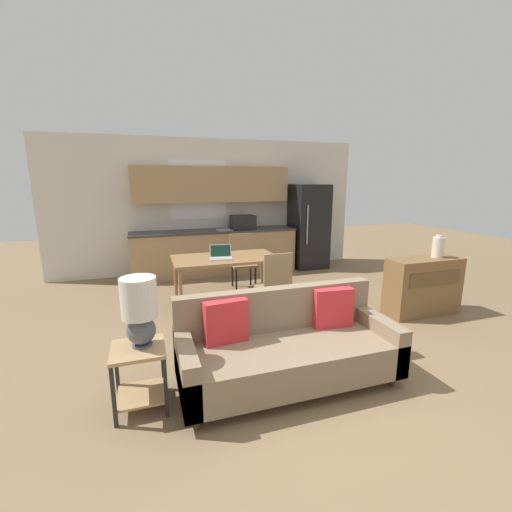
# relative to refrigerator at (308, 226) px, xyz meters

# --- Properties ---
(ground_plane) EXTENTS (20.00, 20.00, 0.00)m
(ground_plane) POSITION_rel_refrigerator_xyz_m (-2.06, -4.22, -0.90)
(ground_plane) COLOR #7F6647
(wall_back) EXTENTS (6.40, 0.07, 2.70)m
(wall_back) POSITION_rel_refrigerator_xyz_m (-2.06, 0.41, 0.46)
(wall_back) COLOR silver
(wall_back) RESTS_ON ground_plane
(kitchen_counter) EXTENTS (3.30, 0.65, 2.15)m
(kitchen_counter) POSITION_rel_refrigerator_xyz_m (-2.04, 0.11, -0.05)
(kitchen_counter) COLOR tan
(kitchen_counter) RESTS_ON ground_plane
(refrigerator) EXTENTS (0.72, 0.75, 1.79)m
(refrigerator) POSITION_rel_refrigerator_xyz_m (0.00, 0.00, 0.00)
(refrigerator) COLOR black
(refrigerator) RESTS_ON ground_plane
(dining_table) EXTENTS (1.54, 0.85, 0.75)m
(dining_table) POSITION_rel_refrigerator_xyz_m (-2.29, -1.80, -0.21)
(dining_table) COLOR olive
(dining_table) RESTS_ON ground_plane
(couch) EXTENTS (2.02, 0.80, 0.85)m
(couch) POSITION_rel_refrigerator_xyz_m (-2.21, -3.96, -0.56)
(couch) COLOR #3D2D1E
(couch) RESTS_ON ground_plane
(side_table) EXTENTS (0.43, 0.43, 0.54)m
(side_table) POSITION_rel_refrigerator_xyz_m (-3.52, -3.96, -0.53)
(side_table) COLOR tan
(side_table) RESTS_ON ground_plane
(table_lamp) EXTENTS (0.29, 0.29, 0.58)m
(table_lamp) POSITION_rel_refrigerator_xyz_m (-3.49, -3.94, -0.03)
(table_lamp) COLOR #4C515B
(table_lamp) RESTS_ON side_table
(credenza) EXTENTS (1.06, 0.40, 0.81)m
(credenza) POSITION_rel_refrigerator_xyz_m (0.30, -3.01, -0.49)
(credenza) COLOR brown
(credenza) RESTS_ON ground_plane
(vase) EXTENTS (0.16, 0.16, 0.32)m
(vase) POSITION_rel_refrigerator_xyz_m (0.51, -3.00, 0.06)
(vase) COLOR beige
(vase) RESTS_ON credenza
(dining_chair_near_right) EXTENTS (0.43, 0.43, 0.95)m
(dining_chair_near_right) POSITION_rel_refrigerator_xyz_m (-1.79, -2.57, -0.38)
(dining_chair_near_right) COLOR #997A56
(dining_chair_near_right) RESTS_ON ground_plane
(dining_chair_far_right) EXTENTS (0.44, 0.44, 0.95)m
(dining_chair_far_right) POSITION_rel_refrigerator_xyz_m (-1.79, -1.00, -0.38)
(dining_chair_far_right) COLOR #997A56
(dining_chair_far_right) RESTS_ON ground_plane
(laptop) EXTENTS (0.35, 0.30, 0.20)m
(laptop) POSITION_rel_refrigerator_xyz_m (-2.36, -1.86, -0.10)
(laptop) COLOR #B7BABC
(laptop) RESTS_ON dining_table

